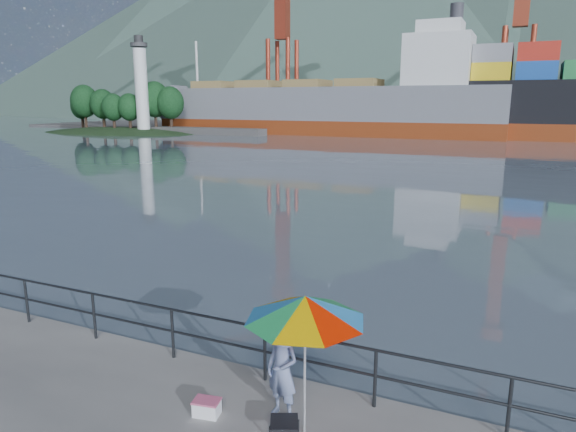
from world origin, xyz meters
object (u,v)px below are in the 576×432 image
object	(u,v)px
fisherman	(282,370)
bulk_carrier	(333,107)
beach_umbrella	(305,308)
cooler_bag	(207,408)

from	to	relation	value
fisherman	bulk_carrier	distance (m)	75.30
fisherman	beach_umbrella	size ratio (longest dim) A/B	0.73
beach_umbrella	bulk_carrier	xyz separation A→B (m)	(-24.83, 71.40, 2.07)
beach_umbrella	fisherman	bearing A→B (deg)	154.76
cooler_bag	beach_umbrella	bearing A→B (deg)	-1.53
beach_umbrella	bulk_carrier	size ratio (longest dim) A/B	0.04
fisherman	cooler_bag	size ratio (longest dim) A/B	3.97
beach_umbrella	bulk_carrier	distance (m)	75.62
cooler_bag	fisherman	bearing A→B (deg)	12.35
fisherman	beach_umbrella	world-z (taller)	beach_umbrella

